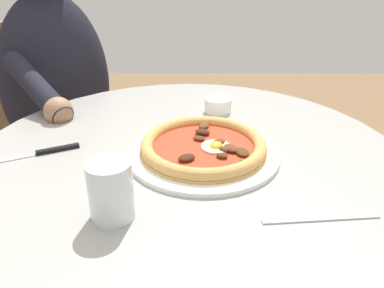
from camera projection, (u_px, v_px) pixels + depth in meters
dining_table at (188, 207)px, 0.84m from camera, size 0.89×0.89×0.75m
pizza_on_plate at (204, 148)px, 0.77m from camera, size 0.31×0.31×0.04m
water_glass at (111, 194)px, 0.59m from camera, size 0.07×0.07×0.10m
steak_knife at (42, 153)px, 0.78m from camera, size 0.20×0.10×0.01m
ramekin_capers at (218, 104)px, 0.98m from camera, size 0.07×0.07×0.04m
fork_utensil at (321, 219)px, 0.60m from camera, size 0.19×0.03×0.00m
diner_person at (67, 143)px, 1.32m from camera, size 0.44×0.57×1.18m
cafe_chair_diner at (50, 127)px, 1.42m from camera, size 0.56×0.56×0.90m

